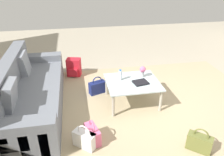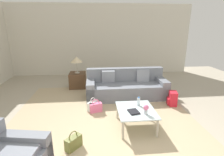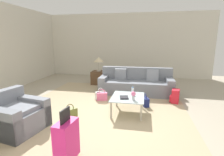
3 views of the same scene
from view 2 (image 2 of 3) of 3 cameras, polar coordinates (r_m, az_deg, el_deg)
name	(u,v)px [view 2 (image 2 of 3)]	position (r m, az deg, el deg)	size (l,w,h in m)	color
ground_plane	(115,139)	(3.68, 1.03, -19.37)	(12.00, 12.00, 0.00)	#A89E89
wall_right	(102,40)	(8.05, -3.17, 12.25)	(0.12, 8.00, 3.10)	beige
area_rug	(104,124)	(4.16, -2.78, -14.63)	(5.20, 4.40, 0.01)	tan
couch	(126,87)	(5.56, 4.58, -3.00)	(0.91, 2.46, 0.87)	slate
coffee_table	(136,112)	(3.90, 7.82, -10.84)	(0.92, 0.80, 0.43)	silver
water_bottle	(138,102)	(4.03, 8.65, -7.60)	(0.06, 0.06, 0.20)	silver
coffee_table_book	(134,112)	(3.75, 7.07, -10.85)	(0.24, 0.20, 0.03)	black
flower_vase	(146,109)	(3.67, 11.04, -9.79)	(0.11, 0.11, 0.21)	#B2B7BC
side_table	(78,80)	(6.47, -11.12, -0.66)	(0.58, 0.58, 0.55)	#513823
table_lamp	(77,60)	(6.29, -11.49, 5.82)	(0.42, 0.42, 0.58)	#ADA899
handbag_pink	(96,107)	(4.63, -5.34, -9.50)	(0.22, 0.35, 0.36)	pink
handbag_navy	(147,109)	(4.61, 11.35, -9.89)	(0.35, 0.24, 0.36)	navy
handbag_white	(93,106)	(4.73, -6.33, -8.92)	(0.34, 0.31, 0.36)	white
handbag_olive	(74,142)	(3.46, -12.46, -19.82)	(0.33, 0.32, 0.36)	olive
backpack_red	(172,99)	(5.24, 19.12, -6.41)	(0.34, 0.30, 0.40)	red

